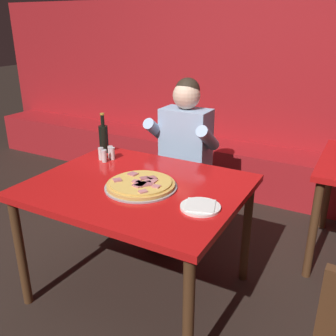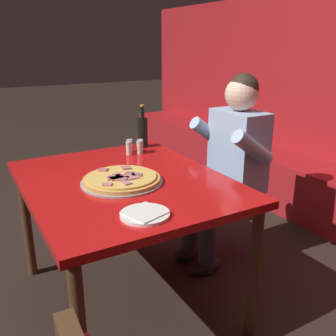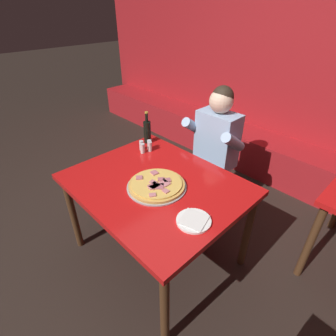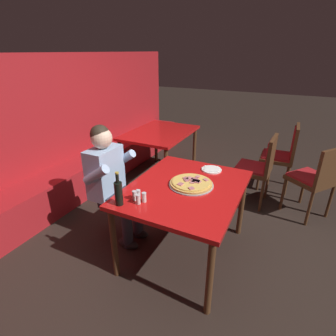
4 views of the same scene
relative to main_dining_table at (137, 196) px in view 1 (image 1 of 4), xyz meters
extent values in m
plane|color=black|center=(0.00, 0.00, -0.69)|extent=(24.00, 24.00, 0.00)
cube|color=#A3191E|center=(0.00, 2.18, 0.26)|extent=(6.80, 0.16, 1.90)
cube|color=#A3191E|center=(0.00, 1.86, -0.46)|extent=(6.46, 0.48, 0.46)
cylinder|color=#4C2D19|center=(-0.56, -0.44, -0.32)|extent=(0.06, 0.06, 0.73)
cylinder|color=#4C2D19|center=(0.56, -0.44, -0.32)|extent=(0.06, 0.06, 0.73)
cylinder|color=#4C2D19|center=(-0.56, 0.44, -0.32)|extent=(0.06, 0.06, 0.73)
cylinder|color=#4C2D19|center=(0.56, 0.44, -0.32)|extent=(0.06, 0.06, 0.73)
cube|color=red|center=(0.00, 0.00, 0.06)|extent=(1.24, 1.00, 0.04)
cylinder|color=#9E9EA3|center=(0.05, -0.03, 0.08)|extent=(0.42, 0.42, 0.01)
cylinder|color=gold|center=(0.05, -0.03, 0.10)|extent=(0.40, 0.40, 0.02)
cylinder|color=#E0B251|center=(0.05, -0.03, 0.11)|extent=(0.36, 0.36, 0.01)
cube|color=#C6757A|center=(0.10, 0.00, 0.12)|extent=(0.07, 0.06, 0.01)
cube|color=#C6757A|center=(0.03, -0.05, 0.12)|extent=(0.05, 0.05, 0.01)
cube|color=#B76670|center=(-0.05, 0.03, 0.12)|extent=(0.06, 0.05, 0.01)
cube|color=#C6757A|center=(0.17, -0.05, 0.12)|extent=(0.04, 0.04, 0.01)
cube|color=#C6757A|center=(0.07, -0.09, 0.12)|extent=(0.05, 0.07, 0.01)
cube|color=#A85B66|center=(0.07, -0.07, 0.12)|extent=(0.07, 0.08, 0.01)
cube|color=#A85B66|center=(0.09, -0.06, 0.12)|extent=(0.10, 0.10, 0.01)
cube|color=#A85B66|center=(0.08, 0.04, 0.12)|extent=(0.06, 0.07, 0.01)
cube|color=#C6757A|center=(0.14, -0.15, 0.12)|extent=(0.05, 0.06, 0.01)
cube|color=#B76670|center=(-0.08, -0.08, 0.12)|extent=(0.06, 0.06, 0.01)
cube|color=#A85B66|center=(0.05, 0.01, 0.12)|extent=(0.06, 0.06, 0.01)
cylinder|color=white|center=(0.46, -0.10, 0.09)|extent=(0.21, 0.21, 0.01)
cube|color=white|center=(0.46, -0.10, 0.10)|extent=(0.19, 0.19, 0.01)
cylinder|color=black|center=(-0.52, 0.37, 0.18)|extent=(0.07, 0.07, 0.20)
cylinder|color=black|center=(-0.52, 0.37, 0.32)|extent=(0.03, 0.03, 0.08)
cylinder|color=#B29933|center=(-0.52, 0.37, 0.37)|extent=(0.03, 0.03, 0.01)
cylinder|color=silver|center=(-0.41, 0.29, 0.12)|extent=(0.04, 0.04, 0.07)
cylinder|color=#516B33|center=(-0.41, 0.29, 0.10)|extent=(0.03, 0.03, 0.04)
cylinder|color=silver|center=(-0.41, 0.29, 0.16)|extent=(0.04, 0.04, 0.01)
cylinder|color=silver|center=(-0.38, 0.27, 0.12)|extent=(0.04, 0.04, 0.07)
cylinder|color=#B23323|center=(-0.38, 0.27, 0.10)|extent=(0.03, 0.03, 0.04)
cylinder|color=silver|center=(-0.38, 0.27, 0.16)|extent=(0.04, 0.04, 0.01)
cylinder|color=silver|center=(-0.45, 0.24, 0.12)|extent=(0.04, 0.04, 0.07)
cylinder|color=silver|center=(-0.45, 0.24, 0.10)|extent=(0.03, 0.03, 0.04)
cylinder|color=silver|center=(-0.45, 0.24, 0.16)|extent=(0.04, 0.04, 0.01)
cylinder|color=silver|center=(-0.40, 0.21, 0.12)|extent=(0.04, 0.04, 0.07)
cylinder|color=#28231E|center=(-0.40, 0.21, 0.10)|extent=(0.03, 0.03, 0.04)
cylinder|color=silver|center=(-0.40, 0.21, 0.16)|extent=(0.04, 0.04, 0.01)
ellipsoid|color=black|center=(-0.20, 0.56, -0.64)|extent=(0.11, 0.24, 0.09)
ellipsoid|color=black|center=(0.00, 0.56, -0.64)|extent=(0.11, 0.24, 0.09)
cylinder|color=#282833|center=(-0.20, 0.56, -0.46)|extent=(0.11, 0.11, 0.43)
cylinder|color=#282833|center=(0.00, 0.56, -0.46)|extent=(0.11, 0.11, 0.43)
cube|color=#282833|center=(-0.10, 0.66, -0.18)|extent=(0.34, 0.40, 0.12)
cube|color=#9EBCE0|center=(-0.10, 0.86, 0.09)|extent=(0.38, 0.22, 0.52)
cylinder|color=#9EBCE0|center=(-0.32, 0.78, 0.17)|extent=(0.09, 0.30, 0.25)
cylinder|color=#9EBCE0|center=(0.12, 0.78, 0.17)|extent=(0.09, 0.30, 0.25)
sphere|color=beige|center=(-0.10, 0.86, 0.46)|extent=(0.21, 0.21, 0.21)
sphere|color=#2D2319|center=(-0.10, 0.87, 0.49)|extent=(0.19, 0.19, 0.19)
cylinder|color=#4C2D19|center=(0.94, 0.68, -0.32)|extent=(0.06, 0.06, 0.73)
cylinder|color=#4C2D19|center=(0.94, 1.44, -0.32)|extent=(0.06, 0.06, 0.73)
camera|label=1|loc=(1.14, -1.69, 0.98)|focal=40.00mm
camera|label=2|loc=(1.73, -0.72, 0.77)|focal=40.00mm
camera|label=3|loc=(1.17, -1.00, 1.19)|focal=28.00mm
camera|label=4|loc=(-2.00, -0.80, 1.24)|focal=28.00mm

